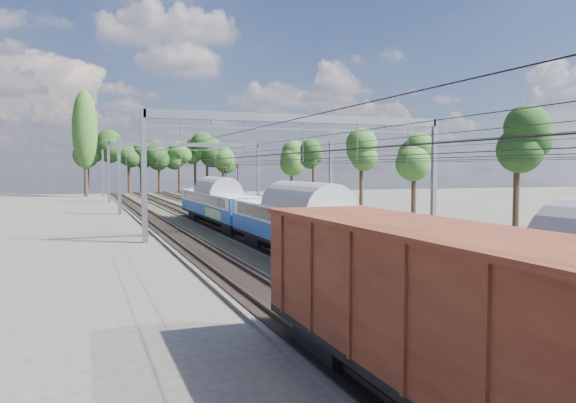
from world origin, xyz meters
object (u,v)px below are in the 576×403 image
object	(u,v)px
worker	(199,192)
freight_boxcar	(472,321)
emu_train	(309,218)
signal_near	(226,182)
signal_far	(238,177)

from	to	relation	value
worker	freight_boxcar	bearing A→B (deg)	149.37
worker	emu_train	bearing A→B (deg)	150.83
freight_boxcar	worker	size ratio (longest dim) A/B	7.79
emu_train	worker	size ratio (longest dim) A/B	32.67
emu_train	worker	xyz separation A→B (m)	(8.38, 70.34, -1.53)
emu_train	freight_boxcar	xyz separation A→B (m)	(-4.50, -18.46, -0.19)
emu_train	signal_near	bearing A→B (deg)	81.87
emu_train	freight_boxcar	size ratio (longest dim) A/B	4.20
freight_boxcar	signal_near	bearing A→B (deg)	80.11
signal_far	freight_boxcar	bearing A→B (deg)	-113.29
signal_near	worker	bearing A→B (deg)	94.91
worker	signal_far	xyz separation A→B (m)	(3.78, -11.90, 2.75)
emu_train	signal_far	distance (m)	59.70
worker	signal_near	world-z (taller)	signal_near
emu_train	freight_boxcar	world-z (taller)	emu_train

